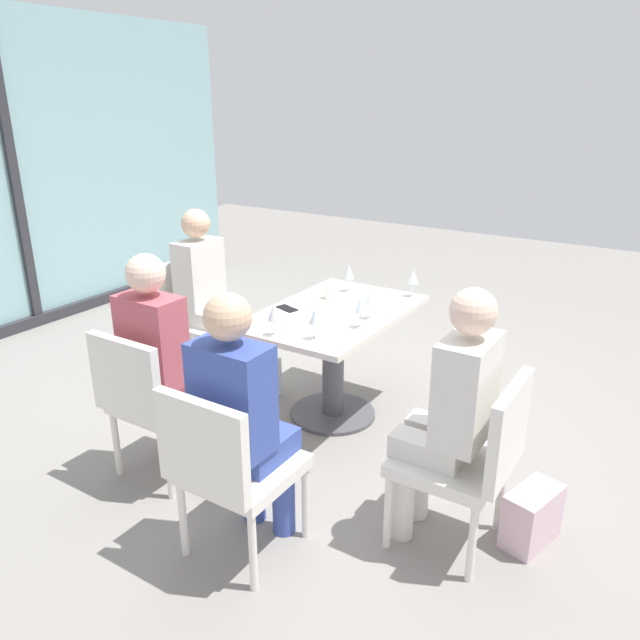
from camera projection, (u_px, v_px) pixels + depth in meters
name	position (u px, v px, depth m)	size (l,w,h in m)	color
ground_plane	(333.00, 415.00, 4.07)	(12.00, 12.00, 0.00)	gray
window_wall_backdrop	(14.00, 192.00, 5.25)	(5.11, 0.10, 2.70)	#8CB7BC
dining_table_main	(333.00, 341.00, 3.89)	(1.20, 0.78, 0.73)	silver
chair_front_left	(471.00, 454.00, 2.72)	(0.46, 0.50, 0.87)	silver
chair_near_window	(197.00, 313.00, 4.48)	(0.46, 0.51, 0.87)	silver
chair_far_left	(151.00, 396.00, 3.24)	(0.50, 0.46, 0.87)	silver
chair_side_end	(228.00, 465.00, 2.65)	(0.50, 0.46, 0.87)	silver
person_front_left	(451.00, 407.00, 2.71)	(0.34, 0.39, 1.26)	silver
person_near_window	(206.00, 289.00, 4.35)	(0.34, 0.39, 1.26)	silver
person_far_left	(163.00, 354.00, 3.26)	(0.39, 0.34, 1.26)	#B24C56
person_side_end	(242.00, 412.00, 2.66)	(0.39, 0.34, 1.26)	#384C9E
wine_glass_0	(315.00, 316.00, 3.34)	(0.07, 0.07, 0.18)	silver
wine_glass_1	(361.00, 306.00, 3.50)	(0.07, 0.07, 0.18)	silver
wine_glass_2	(413.00, 277.00, 4.05)	(0.07, 0.07, 0.18)	silver
wine_glass_3	(370.00, 298.00, 3.64)	(0.07, 0.07, 0.18)	silver
wine_glass_4	(274.00, 313.00, 3.39)	(0.07, 0.07, 0.18)	silver
wine_glass_5	(349.00, 273.00, 4.15)	(0.07, 0.07, 0.18)	silver
coffee_cup	(330.00, 292.00, 4.03)	(0.08, 0.08, 0.09)	white
cell_phone_on_table	(287.00, 308.00, 3.85)	(0.07, 0.14, 0.01)	black
handbag_0	(532.00, 516.00, 2.87)	(0.30, 0.16, 0.28)	beige
handbag_1	(260.00, 381.00, 4.23)	(0.30, 0.16, 0.28)	silver
handbag_2	(242.00, 461.00, 3.30)	(0.30, 0.16, 0.28)	silver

